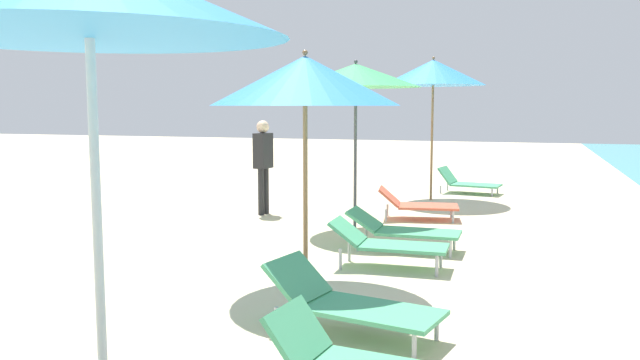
{
  "coord_description": "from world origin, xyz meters",
  "views": [
    {
      "loc": [
        2.19,
        4.29,
        1.98
      ],
      "look_at": [
        0.31,
        10.18,
        1.27
      ],
      "focal_mm": 36.38,
      "sensor_mm": 36.0,
      "label": 1
    }
  ],
  "objects": [
    {
      "name": "lounger_fourth_shoreside",
      "position": [
        0.62,
        11.9,
        0.32
      ],
      "size": [
        1.43,
        0.59,
        0.58
      ],
      "rotation": [
        0.0,
        0.0,
        0.02
      ],
      "color": "#4CA572",
      "rests_on": "ground"
    },
    {
      "name": "person_walking_mid",
      "position": [
        -2.33,
        15.08,
        1.04
      ],
      "size": [
        0.27,
        0.39,
        1.71
      ],
      "rotation": [
        0.0,
        0.0,
        6.14
      ],
      "color": "#262628",
      "rests_on": "ground"
    },
    {
      "name": "umbrella_fifth",
      "position": [
        -0.37,
        14.16,
        2.43
      ],
      "size": [
        2.05,
        2.05,
        2.68
      ],
      "color": "#4C4C51",
      "rests_on": "ground"
    },
    {
      "name": "lounger_farthest_shoreside",
      "position": [
        0.97,
        19.06,
        0.25
      ],
      "size": [
        1.42,
        0.87,
        0.58
      ],
      "rotation": [
        0.0,
        0.0,
        -0.16
      ],
      "color": "#4CA572",
      "rests_on": "ground"
    },
    {
      "name": "umbrella_farthest",
      "position": [
        0.33,
        17.78,
        2.64
      ],
      "size": [
        2.12,
        2.12,
        2.96
      ],
      "color": "olive",
      "rests_on": "ground"
    },
    {
      "name": "lounger_fifth_shoreside",
      "position": [
        0.42,
        15.4,
        0.28
      ],
      "size": [
        1.45,
        0.88,
        0.55
      ],
      "rotation": [
        0.0,
        0.0,
        0.16
      ],
      "color": "#D8593F",
      "rests_on": "ground"
    },
    {
      "name": "lounger_fifth_inland",
      "position": [
        0.62,
        12.92,
        0.3
      ],
      "size": [
        1.52,
        0.59,
        0.55
      ],
      "rotation": [
        0.0,
        0.0,
        0.0
      ],
      "color": "#4CA572",
      "rests_on": "ground"
    },
    {
      "name": "lounger_fourth_inland",
      "position": [
        0.79,
        9.52,
        0.3
      ],
      "size": [
        1.61,
        0.92,
        0.61
      ],
      "rotation": [
        0.0,
        0.0,
        -0.21
      ],
      "color": "#4CA572",
      "rests_on": "ground"
    },
    {
      "name": "umbrella_fourth",
      "position": [
        -0.05,
        10.79,
        2.23
      ],
      "size": [
        2.0,
        2.0,
        2.56
      ],
      "color": "olive",
      "rests_on": "ground"
    }
  ]
}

